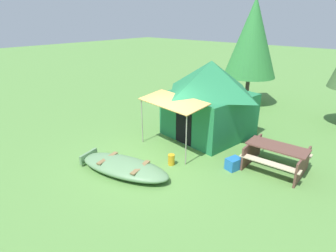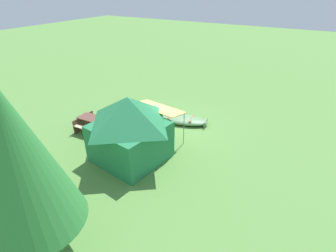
# 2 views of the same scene
# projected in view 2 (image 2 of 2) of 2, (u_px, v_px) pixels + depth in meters

# --- Properties ---
(ground_plane) EXTENTS (80.00, 80.00, 0.00)m
(ground_plane) POSITION_uv_depth(u_px,v_px,m) (168.00, 131.00, 13.71)
(ground_plane) COLOR #588B40
(beached_rowboat) EXTENTS (3.15, 1.77, 0.37)m
(beached_rowboat) POSITION_uv_depth(u_px,v_px,m) (181.00, 119.00, 14.50)
(beached_rowboat) COLOR #5F895B
(beached_rowboat) RESTS_ON ground_plane
(canvas_cabin_tent) EXTENTS (3.27, 4.19, 2.86)m
(canvas_cabin_tent) POSITION_uv_depth(u_px,v_px,m) (129.00, 128.00, 10.96)
(canvas_cabin_tent) COLOR #237847
(canvas_cabin_tent) RESTS_ON ground_plane
(picnic_table) EXTENTS (1.77, 1.51, 0.77)m
(picnic_table) POSITION_uv_depth(u_px,v_px,m) (95.00, 123.00, 13.47)
(picnic_table) COLOR brown
(picnic_table) RESTS_ON ground_plane
(cooler_box) EXTENTS (0.42, 0.52, 0.36)m
(cooler_box) POSITION_uv_depth(u_px,v_px,m) (120.00, 126.00, 13.82)
(cooler_box) COLOR blue
(cooler_box) RESTS_ON ground_plane
(fuel_can) EXTENTS (0.30, 0.30, 0.34)m
(fuel_can) POSITION_uv_depth(u_px,v_px,m) (157.00, 126.00, 13.89)
(fuel_can) COLOR gold
(fuel_can) RESTS_ON ground_plane
(pine_tree_back_left) EXTENTS (2.62, 2.62, 5.24)m
(pine_tree_back_left) POSITION_uv_depth(u_px,v_px,m) (16.00, 159.00, 5.91)
(pine_tree_back_left) COLOR #453337
(pine_tree_back_left) RESTS_ON ground_plane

